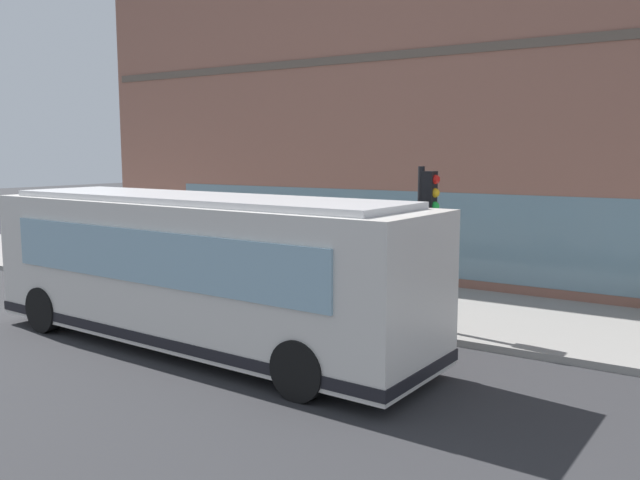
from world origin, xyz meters
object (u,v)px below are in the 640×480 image
at_px(pedestrian_walking_along_curb, 145,252).
at_px(city_bus_nearside, 198,271).
at_px(traffic_light_near_corner, 426,216).
at_px(pedestrian_near_building_entrance, 280,265).
at_px(newspaper_vending_box, 182,256).
at_px(pedestrian_near_hydrant, 93,239).

bearing_deg(pedestrian_walking_along_curb, city_bus_nearside, -123.10).
bearing_deg(traffic_light_near_corner, city_bus_nearside, 134.49).
height_order(pedestrian_near_building_entrance, newspaper_vending_box, pedestrian_near_building_entrance).
bearing_deg(newspaper_vending_box, traffic_light_near_corner, -103.20).
distance_m(city_bus_nearside, newspaper_vending_box, 8.24).
distance_m(city_bus_nearside, traffic_light_near_corner, 4.90).
height_order(pedestrian_near_hydrant, newspaper_vending_box, pedestrian_near_hydrant).
distance_m(pedestrian_walking_along_curb, newspaper_vending_box, 2.16).
distance_m(traffic_light_near_corner, pedestrian_near_building_entrance, 4.22).
xyz_separation_m(traffic_light_near_corner, pedestrian_walking_along_curb, (0.18, 8.85, -1.51)).
xyz_separation_m(pedestrian_walking_along_curb, newspaper_vending_box, (2.03, 0.58, -0.45)).
relative_size(city_bus_nearside, pedestrian_near_hydrant, 5.71).
bearing_deg(city_bus_nearside, traffic_light_near_corner, -45.51).
xyz_separation_m(city_bus_nearside, pedestrian_near_building_entrance, (3.48, 0.54, -0.42)).
height_order(pedestrian_walking_along_curb, pedestrian_near_hydrant, pedestrian_near_hydrant).
relative_size(pedestrian_near_building_entrance, pedestrian_near_hydrant, 0.96).
bearing_deg(city_bus_nearside, newspaper_vending_box, 47.17).
height_order(city_bus_nearside, newspaper_vending_box, city_bus_nearside).
distance_m(pedestrian_walking_along_curb, pedestrian_near_building_entrance, 4.89).
bearing_deg(pedestrian_near_hydrant, pedestrian_near_building_entrance, -93.31).
xyz_separation_m(city_bus_nearside, newspaper_vending_box, (5.57, 6.01, -0.95)).
xyz_separation_m(traffic_light_near_corner, pedestrian_near_building_entrance, (0.12, 3.96, -1.44)).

